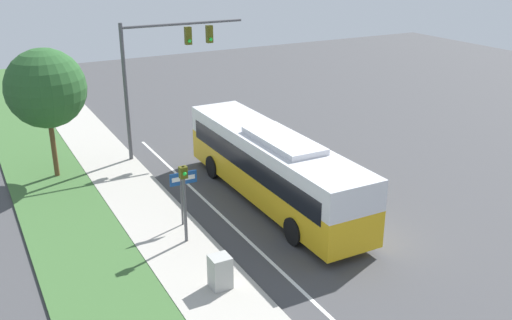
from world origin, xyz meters
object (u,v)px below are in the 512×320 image
(signal_gantry, at_px, (160,61))
(utility_cabinet, at_px, (220,272))
(bus, at_px, (272,164))
(pedestrian_signal, at_px, (184,192))
(street_sign, at_px, (183,188))

(signal_gantry, distance_m, utility_cabinet, 14.02)
(bus, bearing_deg, pedestrian_signal, -159.40)
(bus, bearing_deg, utility_cabinet, -133.42)
(signal_gantry, xyz_separation_m, street_sign, (-2.20, -8.27, -3.37))
(signal_gantry, bearing_deg, utility_cabinet, -102.11)
(bus, distance_m, signal_gantry, 8.76)
(pedestrian_signal, bearing_deg, bus, 20.60)
(pedestrian_signal, relative_size, street_sign, 1.30)
(bus, relative_size, pedestrian_signal, 3.82)
(pedestrian_signal, distance_m, street_sign, 1.48)
(bus, height_order, pedestrian_signal, bus)
(pedestrian_signal, xyz_separation_m, utility_cabinet, (-0.15, -3.41, -1.46))
(bus, relative_size, street_sign, 4.98)
(utility_cabinet, bearing_deg, pedestrian_signal, 87.41)
(bus, height_order, utility_cabinet, bus)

